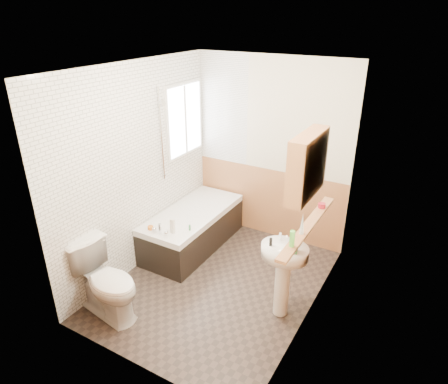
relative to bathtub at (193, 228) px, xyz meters
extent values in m
plane|color=#2C231F|center=(0.73, -0.56, -0.28)|extent=(2.80, 2.80, 0.00)
plane|color=white|center=(0.73, -0.56, 2.22)|extent=(2.80, 2.80, 0.00)
cube|color=beige|center=(0.73, 0.85, 0.97)|extent=(2.20, 0.02, 2.50)
cube|color=beige|center=(0.73, -1.97, 0.97)|extent=(2.20, 0.02, 2.50)
cube|color=beige|center=(-0.38, -0.56, 0.97)|extent=(0.02, 2.80, 2.50)
cube|color=beige|center=(1.84, -0.56, 0.97)|extent=(0.02, 2.80, 2.50)
cube|color=#B47749|center=(1.82, -0.56, 0.22)|extent=(0.01, 2.80, 1.00)
cube|color=#B47749|center=(0.73, -1.95, 0.22)|extent=(2.20, 0.01, 1.00)
cube|color=#B47749|center=(0.73, 0.82, 0.22)|extent=(2.20, 0.01, 1.00)
cube|color=white|center=(-0.36, -0.56, 0.97)|extent=(0.01, 2.80, 2.50)
cube|color=white|center=(0.00, 0.82, 1.47)|extent=(0.75, 0.01, 1.50)
cube|color=white|center=(-0.34, 0.39, 1.37)|extent=(0.03, 0.79, 0.99)
cube|color=white|center=(-0.32, 0.39, 1.37)|extent=(0.01, 0.70, 0.90)
cube|color=white|center=(-0.32, 0.39, 1.37)|extent=(0.01, 0.04, 0.90)
cube|color=black|center=(0.00, 0.00, -0.05)|extent=(0.70, 1.57, 0.45)
cube|color=white|center=(0.00, 0.00, 0.22)|extent=(0.70, 1.57, 0.08)
cube|color=white|center=(0.00, 0.00, 0.21)|extent=(0.56, 1.43, 0.04)
cylinder|color=silver|center=(0.00, -0.69, 0.33)|extent=(0.04, 0.04, 0.14)
sphere|color=silver|center=(-0.09, -0.69, 0.30)|extent=(0.06, 0.06, 0.06)
sphere|color=silver|center=(0.09, -0.69, 0.30)|extent=(0.06, 0.06, 0.06)
cylinder|color=silver|center=(-0.32, -0.15, 1.30)|extent=(0.02, 0.02, 1.18)
cylinder|color=silver|center=(-0.32, -0.15, 0.76)|extent=(0.04, 0.04, 0.02)
cylinder|color=silver|center=(-0.32, -0.15, 1.85)|extent=(0.04, 0.04, 0.02)
cylinder|color=silver|center=(-0.27, -0.15, 1.70)|extent=(0.06, 0.08, 0.09)
imported|color=white|center=(-0.03, -1.56, 0.13)|extent=(0.88, 0.58, 0.81)
cylinder|color=white|center=(1.57, -0.65, 0.06)|extent=(0.16, 0.16, 0.68)
ellipsoid|color=white|center=(1.57, -0.65, 0.50)|extent=(0.49, 0.40, 0.13)
cylinder|color=silver|center=(1.48, -0.56, 0.60)|extent=(0.03, 0.03, 0.08)
cylinder|color=silver|center=(1.66, -0.56, 0.60)|extent=(0.03, 0.03, 0.08)
cylinder|color=silver|center=(1.57, -0.58, 0.63)|extent=(0.02, 0.11, 0.09)
cube|color=#B47749|center=(1.77, -0.60, 0.83)|extent=(0.10, 1.39, 0.03)
cube|color=#B47749|center=(1.75, -0.73, 1.48)|extent=(0.15, 0.64, 0.58)
cube|color=silver|center=(1.67, -0.88, 1.48)|extent=(0.01, 0.25, 0.43)
cube|color=silver|center=(1.67, -0.57, 1.48)|extent=(0.01, 0.25, 0.43)
cylinder|color=#59C647|center=(1.77, -1.04, 0.92)|extent=(0.06, 0.06, 0.15)
cone|color=silver|center=(1.77, -0.80, 0.95)|extent=(0.05, 0.05, 0.21)
cylinder|color=maroon|center=(1.77, -0.19, 0.87)|extent=(0.08, 0.08, 0.05)
imported|color=#388447|center=(1.68, -0.71, 0.61)|extent=(0.13, 0.21, 0.09)
cylinder|color=black|center=(1.44, -0.71, 0.61)|extent=(0.04, 0.04, 0.09)
cube|color=silver|center=(0.12, -0.59, 0.35)|extent=(0.05, 0.04, 0.19)
cylinder|color=orange|center=(-0.17, -0.66, 0.28)|extent=(0.07, 0.07, 0.04)
cylinder|color=#388447|center=(0.26, -0.43, 0.29)|extent=(0.03, 0.03, 0.07)
camera|label=1|loc=(2.73, -3.89, 2.72)|focal=32.00mm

